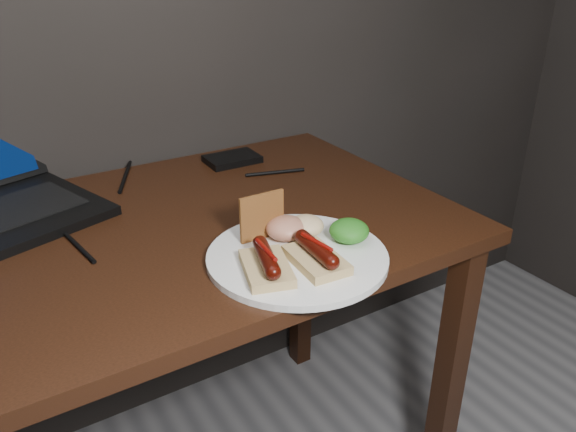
# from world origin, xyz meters

# --- Properties ---
(desk) EXTENTS (1.40, 0.70, 0.75)m
(desk) POSITION_xyz_m (0.00, 1.38, 0.66)
(desk) COLOR #351A0D
(desk) RESTS_ON ground
(hard_drive) EXTENTS (0.13, 0.09, 0.02)m
(hard_drive) POSITION_xyz_m (0.41, 1.63, 0.76)
(hard_drive) COLOR black
(hard_drive) RESTS_ON desk
(desk_cables) EXTENTS (0.95, 0.47, 0.01)m
(desk_cables) POSITION_xyz_m (0.03, 1.52, 0.75)
(desk_cables) COLOR black
(desk_cables) RESTS_ON desk
(plate) EXTENTS (0.33, 0.33, 0.01)m
(plate) POSITION_xyz_m (0.29, 1.15, 0.76)
(plate) COLOR white
(plate) RESTS_ON desk
(bread_sausage_left) EXTENTS (0.10, 0.13, 0.04)m
(bread_sausage_left) POSITION_xyz_m (0.22, 1.12, 0.78)
(bread_sausage_left) COLOR #D8BB7F
(bread_sausage_left) RESTS_ON plate
(bread_sausage_center) EXTENTS (0.08, 0.12, 0.04)m
(bread_sausage_center) POSITION_xyz_m (0.30, 1.10, 0.78)
(bread_sausage_center) COLOR #D8BB7F
(bread_sausage_center) RESTS_ON plate
(crispbread) EXTENTS (0.08, 0.01, 0.08)m
(crispbread) POSITION_xyz_m (0.27, 1.23, 0.80)
(crispbread) COLOR #9B5F2A
(crispbread) RESTS_ON plate
(salad_greens) EXTENTS (0.07, 0.07, 0.04)m
(salad_greens) POSITION_xyz_m (0.40, 1.14, 0.78)
(salad_greens) COLOR #184E0F
(salad_greens) RESTS_ON plate
(salsa_mound) EXTENTS (0.07, 0.07, 0.04)m
(salsa_mound) POSITION_xyz_m (0.31, 1.20, 0.78)
(salsa_mound) COLOR #9F0F10
(salsa_mound) RESTS_ON plate
(coleslaw_mound) EXTENTS (0.06, 0.06, 0.04)m
(coleslaw_mound) POSITION_xyz_m (0.34, 1.20, 0.78)
(coleslaw_mound) COLOR beige
(coleslaw_mound) RESTS_ON plate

